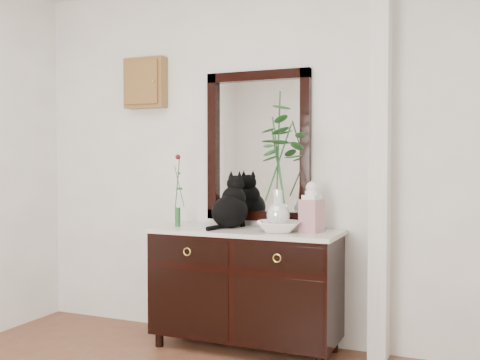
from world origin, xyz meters
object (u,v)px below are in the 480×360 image
at_px(cat, 230,201).
at_px(lotus_bowl, 278,227).
at_px(ginger_jar, 312,206).
at_px(sideboard, 246,282).

height_order(cat, lotus_bowl, cat).
bearing_deg(ginger_jar, lotus_bowl, -156.37).
relative_size(cat, ginger_jar, 1.10).
relative_size(sideboard, lotus_bowl, 4.47).
relative_size(sideboard, cat, 3.44).
relative_size(cat, lotus_bowl, 1.30).
bearing_deg(sideboard, cat, 162.06).
height_order(sideboard, cat, cat).
height_order(lotus_bowl, ginger_jar, ginger_jar).
bearing_deg(ginger_jar, cat, 178.89).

